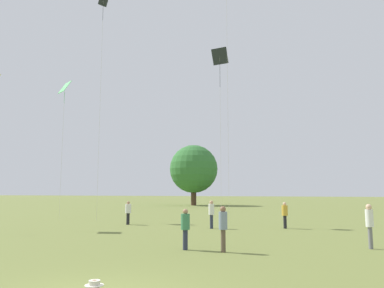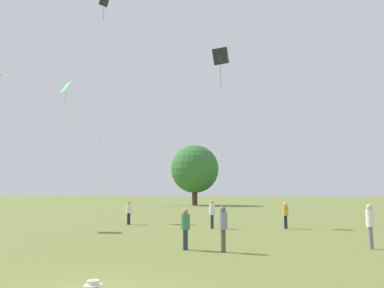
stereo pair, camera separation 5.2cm
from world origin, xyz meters
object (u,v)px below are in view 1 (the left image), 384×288
(person_standing_1, at_px, (185,225))
(person_standing_5, at_px, (223,224))
(distant_tree_0, at_px, (194,169))
(person_standing_0, at_px, (128,211))
(kite_5, at_px, (103,16))
(kite_1, at_px, (220,60))
(person_standing_3, at_px, (285,213))
(kite_3, at_px, (65,90))
(person_standing_6, at_px, (370,221))
(person_standing_4, at_px, (211,212))

(person_standing_1, height_order, person_standing_5, person_standing_5)
(distant_tree_0, bearing_deg, person_standing_0, -79.66)
(kite_5, bearing_deg, kite_1, 170.28)
(person_standing_3, height_order, distant_tree_0, distant_tree_0)
(person_standing_3, xyz_separation_m, person_standing_5, (-1.49, -9.53, 0.08))
(person_standing_0, height_order, kite_5, kite_5)
(kite_3, relative_size, kite_5, 0.62)
(person_standing_6, relative_size, kite_1, 0.13)
(person_standing_0, xyz_separation_m, kite_1, (5.50, 3.40, 10.87))
(person_standing_4, distance_m, kite_1, 11.60)
(person_standing_6, bearing_deg, person_standing_3, 158.12)
(person_standing_3, height_order, person_standing_4, person_standing_4)
(person_standing_0, distance_m, distant_tree_0, 33.69)
(person_standing_6, xyz_separation_m, kite_5, (-17.40, 8.48, 14.90))
(person_standing_5, bearing_deg, person_standing_4, -70.11)
(person_standing_4, xyz_separation_m, kite_3, (-12.65, 2.56, 9.14))
(person_standing_0, distance_m, kite_5, 15.61)
(person_standing_0, height_order, person_standing_6, person_standing_6)
(person_standing_3, distance_m, kite_5, 20.38)
(person_standing_0, relative_size, kite_3, 0.14)
(person_standing_1, relative_size, kite_3, 0.14)
(person_standing_0, height_order, person_standing_1, person_standing_0)
(person_standing_4, bearing_deg, person_standing_0, 13.75)
(person_standing_4, height_order, person_standing_5, person_standing_5)
(person_standing_3, bearing_deg, person_standing_4, -65.78)
(person_standing_4, relative_size, kite_1, 0.13)
(kite_3, bearing_deg, kite_5, 80.15)
(distant_tree_0, bearing_deg, person_standing_3, -63.57)
(person_standing_1, relative_size, person_standing_3, 0.99)
(person_standing_1, distance_m, person_standing_3, 9.89)
(person_standing_3, distance_m, person_standing_4, 4.35)
(kite_3, distance_m, kite_5, 6.59)
(person_standing_0, bearing_deg, person_standing_1, 97.15)
(kite_1, bearing_deg, person_standing_6, -176.30)
(person_standing_0, relative_size, person_standing_5, 0.93)
(person_standing_0, xyz_separation_m, kite_5, (-3.65, 2.00, 15.04))
(person_standing_5, height_order, kite_1, kite_1)
(person_standing_4, bearing_deg, person_standing_5, 129.70)
(person_standing_6, bearing_deg, kite_1, 170.22)
(person_standing_5, distance_m, kite_3, 20.78)
(person_standing_5, xyz_separation_m, kite_5, (-12.21, 10.98, 14.94))
(person_standing_4, xyz_separation_m, person_standing_6, (7.83, -5.64, 0.06))
(person_standing_1, distance_m, distant_tree_0, 43.95)
(person_standing_3, height_order, person_standing_6, person_standing_6)
(person_standing_4, bearing_deg, person_standing_1, 119.88)
(person_standing_1, distance_m, person_standing_4, 8.13)
(person_standing_0, bearing_deg, person_standing_5, 102.26)
(kite_5, bearing_deg, person_standing_4, 145.10)
(person_standing_1, distance_m, kite_5, 21.44)
(person_standing_3, bearing_deg, distant_tree_0, -147.86)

